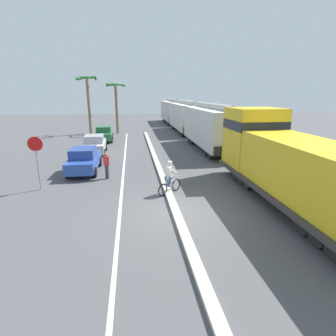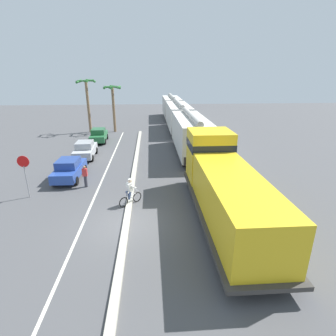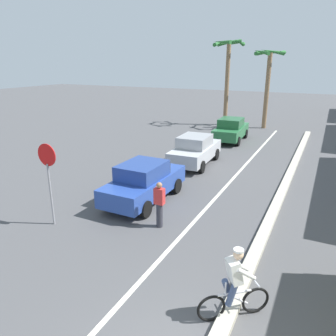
{
  "view_description": "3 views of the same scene",
  "coord_description": "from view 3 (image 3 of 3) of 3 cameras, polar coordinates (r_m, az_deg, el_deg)",
  "views": [
    {
      "loc": [
        -1.74,
        -10.3,
        4.98
      ],
      "look_at": [
        0.05,
        2.71,
        1.26
      ],
      "focal_mm": 28.0,
      "sensor_mm": 36.0,
      "label": 1
    },
    {
      "loc": [
        1.42,
        -12.59,
        7.76
      ],
      "look_at": [
        2.57,
        4.16,
        1.71
      ],
      "focal_mm": 28.0,
      "sensor_mm": 36.0,
      "label": 2
    },
    {
      "loc": [
        1.42,
        -3.63,
        5.41
      ],
      "look_at": [
        -4.55,
        8.37,
        1.03
      ],
      "focal_mm": 35.0,
      "sensor_mm": 36.0,
      "label": 3
    }
  ],
  "objects": [
    {
      "name": "median_curb",
      "position": [
        11.1,
        16.12,
        -11.41
      ],
      "size": [
        0.36,
        36.0,
        0.16
      ],
      "primitive_type": "cube",
      "color": "#B2AD9E",
      "rests_on": "ground"
    },
    {
      "name": "lane_stripe",
      "position": [
        11.68,
        4.34,
        -9.53
      ],
      "size": [
        0.14,
        36.0,
        0.01
      ],
      "primitive_type": "cube",
      "color": "silver",
      "rests_on": "ground"
    },
    {
      "name": "parked_car_blue",
      "position": [
        13.16,
        -4.18,
        -2.39
      ],
      "size": [
        1.86,
        4.22,
        1.62
      ],
      "color": "#28479E",
      "rests_on": "ground"
    },
    {
      "name": "parked_car_silver",
      "position": [
        17.93,
        4.76,
        3.18
      ],
      "size": [
        1.96,
        4.26,
        1.62
      ],
      "color": "#B7BABF",
      "rests_on": "ground"
    },
    {
      "name": "parked_car_green",
      "position": [
        23.72,
        10.91,
        6.6
      ],
      "size": [
        1.98,
        4.27,
        1.62
      ],
      "color": "#286B3D",
      "rests_on": "ground"
    },
    {
      "name": "cyclist",
      "position": [
        7.61,
        11.47,
        -19.48
      ],
      "size": [
        1.34,
        1.15,
        1.71
      ],
      "color": "black",
      "rests_on": "ground"
    },
    {
      "name": "stop_sign",
      "position": [
        11.53,
        -20.13,
        -0.15
      ],
      "size": [
        0.76,
        0.08,
        2.88
      ],
      "color": "gray",
      "rests_on": "ground"
    },
    {
      "name": "palm_tree_near",
      "position": [
        28.76,
        17.14,
        16.19
      ],
      "size": [
        2.65,
        2.75,
        6.41
      ],
      "color": "#846647",
      "rests_on": "ground"
    },
    {
      "name": "palm_tree_far",
      "position": [
        29.55,
        10.45,
        17.72
      ],
      "size": [
        2.62,
        2.72,
        7.28
      ],
      "color": "#846647",
      "rests_on": "ground"
    },
    {
      "name": "pedestrian_by_cars",
      "position": [
        11.07,
        -1.5,
        -6.28
      ],
      "size": [
        0.34,
        0.22,
        1.62
      ],
      "color": "#33333D",
      "rests_on": "ground"
    }
  ]
}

